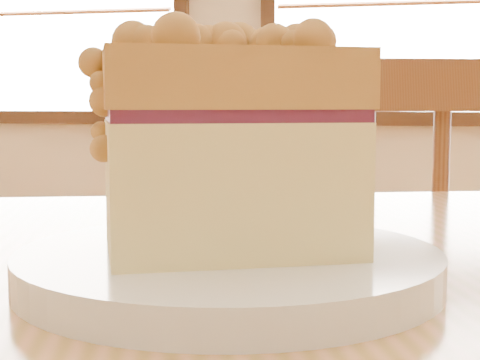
% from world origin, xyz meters
% --- Properties ---
extents(plate, '(0.23, 0.23, 0.02)m').
position_xyz_m(plate, '(0.10, 0.12, 0.76)').
color(plate, white).
rests_on(plate, cafe_table_main).
extents(cake_slice, '(0.16, 0.14, 0.12)m').
position_xyz_m(cake_slice, '(0.09, 0.12, 0.83)').
color(cake_slice, '#F6E98B').
rests_on(cake_slice, plate).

